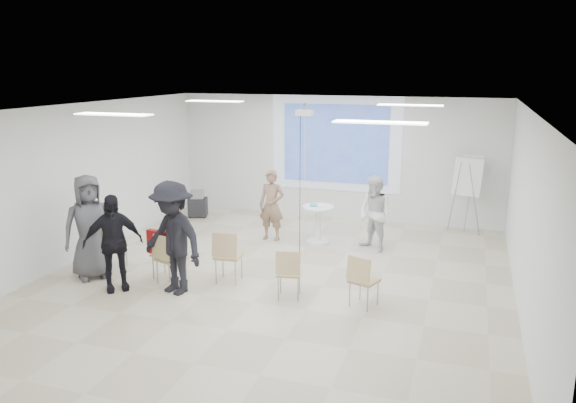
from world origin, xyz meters
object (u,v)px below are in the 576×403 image
(chair_center, at_px, (227,253))
(chair_right_far, at_px, (362,277))
(pedestal_table, at_px, (318,222))
(audience_left, at_px, (112,236))
(chair_left_mid, at_px, (163,250))
(chair_left_inner, at_px, (168,255))
(flipchart_easel, at_px, (468,176))
(laptop, at_px, (172,257))
(chair_right_inner, at_px, (289,270))
(player_right, at_px, (375,210))
(player_left, at_px, (272,201))
(chair_far_left, at_px, (114,245))
(audience_mid, at_px, (172,231))
(av_cart, at_px, (198,205))
(audience_outer, at_px, (89,221))

(chair_center, relative_size, chair_right_far, 1.10)
(pedestal_table, distance_m, audience_left, 4.40)
(chair_left_mid, height_order, chair_left_inner, chair_left_inner)
(flipchart_easel, bearing_deg, laptop, -114.04)
(chair_right_inner, bearing_deg, chair_left_inner, 169.46)
(chair_left_mid, bearing_deg, player_right, 45.77)
(player_right, bearing_deg, chair_center, -97.11)
(player_left, height_order, flipchart_easel, flipchart_easel)
(player_right, xyz_separation_m, chair_right_inner, (-0.88, -2.95, -0.35))
(player_right, xyz_separation_m, chair_far_left, (-4.33, -2.70, -0.37))
(player_right, height_order, chair_center, player_right)
(audience_mid, relative_size, av_cart, 3.15)
(chair_left_inner, xyz_separation_m, chair_right_far, (3.33, 0.11, -0.04))
(chair_left_mid, relative_size, audience_outer, 0.43)
(pedestal_table, relative_size, audience_outer, 0.41)
(laptop, bearing_deg, player_left, -88.16)
(pedestal_table, height_order, audience_left, audience_left)
(player_right, xyz_separation_m, av_cart, (-4.64, 1.22, -0.54))
(pedestal_table, xyz_separation_m, audience_mid, (-1.55, -3.35, 0.61))
(pedestal_table, relative_size, av_cart, 1.26)
(chair_center, bearing_deg, chair_right_inner, -20.00)
(pedestal_table, distance_m, chair_left_inner, 3.59)
(chair_left_mid, xyz_separation_m, flipchart_easel, (4.99, 4.62, 0.78))
(chair_left_mid, bearing_deg, av_cart, 114.32)
(player_right, bearing_deg, chair_far_left, -116.42)
(player_left, bearing_deg, chair_right_far, -47.49)
(chair_far_left, bearing_deg, player_left, 32.11)
(pedestal_table, relative_size, chair_right_inner, 1.02)
(player_left, bearing_deg, chair_far_left, -126.41)
(chair_left_mid, relative_size, chair_left_inner, 0.98)
(pedestal_table, relative_size, laptop, 2.57)
(chair_left_inner, relative_size, chair_right_far, 1.07)
(chair_far_left, distance_m, audience_left, 1.05)
(chair_right_far, distance_m, flipchart_easel, 5.03)
(chair_center, height_order, audience_mid, audience_mid)
(pedestal_table, distance_m, chair_left_mid, 3.51)
(audience_mid, xyz_separation_m, av_cart, (-1.87, 4.49, -0.76))
(player_right, bearing_deg, chair_left_inner, -103.37)
(chair_left_inner, bearing_deg, player_left, 91.88)
(audience_outer, distance_m, av_cart, 4.38)
(pedestal_table, bearing_deg, av_cart, 161.58)
(pedestal_table, distance_m, chair_center, 2.84)
(chair_far_left, relative_size, chair_right_inner, 0.98)
(pedestal_table, distance_m, chair_far_left, 4.17)
(chair_far_left, height_order, chair_right_inner, chair_right_inner)
(player_right, relative_size, flipchart_easel, 0.96)
(audience_left, relative_size, audience_mid, 0.88)
(chair_right_far, bearing_deg, chair_center, -167.53)
(chair_left_mid, distance_m, laptop, 0.29)
(audience_outer, height_order, av_cart, audience_outer)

